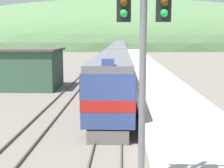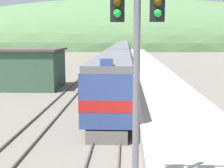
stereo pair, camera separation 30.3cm
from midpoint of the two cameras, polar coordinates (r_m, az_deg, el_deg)
name	(u,v)px [view 1 (the left image)]	position (r m, az deg, el deg)	size (l,w,h in m)	color
track_main	(119,60)	(75.36, 1.18, 4.40)	(1.52, 180.00, 0.16)	#4C443D
track_siding	(100,60)	(75.55, -2.31, 4.41)	(1.52, 180.00, 0.16)	#4C443D
platform	(143,66)	(55.50, 5.54, 3.29)	(5.34, 140.00, 1.08)	#BCB5A5
distant_hills	(121,47)	(168.10, 1.57, 6.75)	(239.51, 107.78, 49.44)	#517547
station_shed	(30,68)	(35.70, -14.95, 2.79)	(6.70, 6.51, 4.44)	#385B42
express_train_lead_car	(113,77)	(26.59, -0.08, 1.29)	(2.95, 21.45, 4.58)	black
carriage_second	(117,59)	(48.97, 0.82, 4.68)	(2.94, 21.30, 4.22)	black
carriage_third	(119,52)	(71.11, 1.15, 5.93)	(2.94, 21.30, 4.22)	black
carriage_fourth	(120,48)	(93.27, 1.32, 6.59)	(2.94, 21.30, 4.22)	black
carriage_fifth	(120,46)	(115.44, 1.43, 7.00)	(2.94, 21.30, 4.22)	black
signal_mast_main	(143,50)	(8.89, 4.72, 6.23)	(2.20, 0.42, 8.16)	slate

